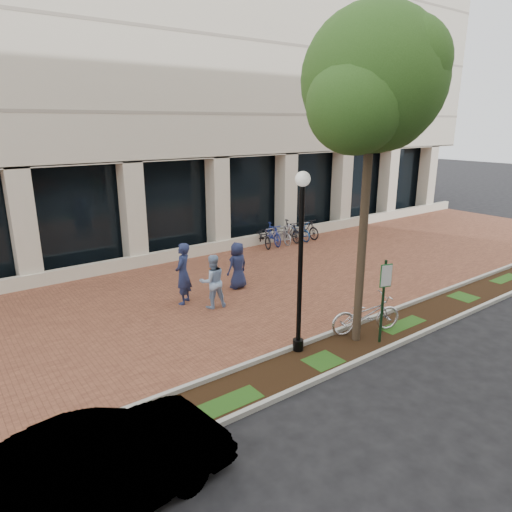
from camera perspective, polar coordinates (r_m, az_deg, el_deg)
ground at (r=16.23m, az=-1.42°, el=-3.97°), size 120.00×120.00×0.00m
brick_plaza at (r=16.22m, az=-1.42°, el=-3.96°), size 40.00×9.00×0.01m
planting_strip at (r=12.65m, az=12.67°, el=-10.50°), size 40.00×1.50×0.01m
curb_plaza_side at (r=13.07m, az=10.19°, el=-9.18°), size 40.00×0.12×0.12m
curb_street_side at (r=12.21m, az=15.39°, el=-11.44°), size 40.00×0.12×0.12m
near_office_building at (r=24.93m, az=-17.23°, el=25.90°), size 40.00×12.12×16.00m
parking_sign at (r=12.22m, az=15.71°, el=-4.20°), size 0.34×0.07×2.30m
lamppost at (r=11.07m, az=5.60°, el=0.21°), size 0.36×0.36×4.56m
street_tree at (r=11.58m, az=14.45°, el=19.49°), size 4.01×3.34×8.26m
locked_bicycle at (r=13.04m, az=13.57°, el=-7.10°), size 2.20×1.38×1.09m
pedestrian_left at (r=14.72m, az=-9.11°, el=-2.20°), size 0.87×0.84×2.01m
pedestrian_mid at (r=14.33m, az=-5.46°, el=-3.17°), size 0.95×0.81×1.73m
pedestrian_right at (r=15.95m, az=-2.32°, el=-1.19°), size 0.88×0.65×1.66m
bollard at (r=22.32m, az=4.10°, el=2.90°), size 0.12×0.12×0.90m
bike_rack_cluster at (r=22.25m, az=3.68°, el=2.97°), size 3.53×1.90×1.05m
sedan_near_curb at (r=7.76m, az=-19.48°, el=-24.22°), size 4.38×1.92×1.40m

